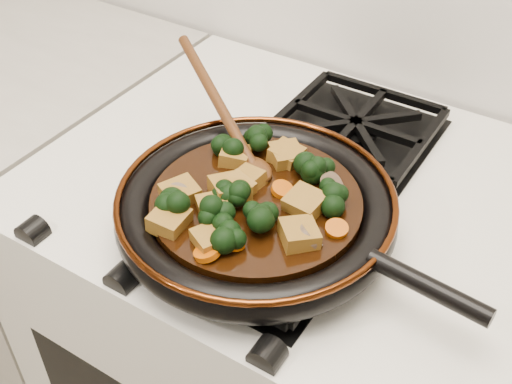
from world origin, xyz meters
The scene contains 35 objects.
stove centered at (0.00, 1.69, 0.45)m, with size 0.76×0.60×0.90m, color white.
burner_grate_front centered at (0.00, 1.55, 0.91)m, with size 0.23×0.23×0.03m, color black, non-canonical shape.
burner_grate_back centered at (0.00, 1.83, 0.91)m, with size 0.23×0.23×0.03m, color black, non-canonical shape.
skillet centered at (-0.01, 1.56, 0.94)m, with size 0.47×0.35×0.05m.
braising_sauce centered at (-0.01, 1.56, 0.95)m, with size 0.26×0.26×0.02m, color black.
tofu_cube_0 centered at (-0.04, 1.56, 0.97)m, with size 0.04×0.04×0.02m, color olive.
tofu_cube_1 centered at (-0.02, 1.65, 0.97)m, with size 0.04×0.04×0.02m, color olive.
tofu_cube_2 centered at (-0.01, 1.47, 0.97)m, with size 0.04×0.04×0.02m, color olive.
tofu_cube_3 centered at (-0.04, 1.58, 0.97)m, with size 0.03×0.04×0.02m, color olive.
tofu_cube_4 centered at (-0.04, 1.52, 0.97)m, with size 0.04×0.03×0.02m, color olive.
tofu_cube_5 centered at (0.07, 1.53, 0.97)m, with size 0.04×0.04×0.02m, color olive.
tofu_cube_6 centered at (-0.04, 1.55, 0.97)m, with size 0.04×0.04×0.02m, color olive.
tofu_cube_7 centered at (-0.02, 1.65, 0.97)m, with size 0.04×0.04×0.02m, color olive.
tofu_cube_8 centered at (-0.07, 1.47, 0.97)m, with size 0.04×0.04×0.02m, color olive.
tofu_cube_9 centered at (-0.08, 1.61, 0.97)m, with size 0.04×0.04×0.02m, color olive.
tofu_cube_10 centered at (-0.09, 1.52, 0.97)m, with size 0.04×0.04×0.02m, color olive.
tofu_cube_11 centered at (0.05, 1.58, 0.97)m, with size 0.04×0.04×0.02m, color olive.
broccoli_floret_0 centered at (-0.03, 1.55, 0.97)m, with size 0.06×0.06×0.05m, color black, non-canonical shape.
broccoli_floret_1 centered at (-0.02, 1.50, 0.97)m, with size 0.06×0.06×0.06m, color black, non-canonical shape.
broccoli_floret_2 centered at (0.07, 1.60, 0.97)m, with size 0.06×0.06×0.05m, color black, non-canonical shape.
broccoli_floret_3 centered at (-0.08, 1.48, 0.97)m, with size 0.06×0.06×0.05m, color black, non-canonical shape.
broccoli_floret_4 centered at (-0.09, 1.62, 0.97)m, with size 0.06×0.06×0.05m, color black, non-canonical shape.
broccoli_floret_5 centered at (0.01, 1.48, 0.97)m, with size 0.06×0.06×0.05m, color black, non-canonical shape.
broccoli_floret_6 centered at (0.03, 1.64, 0.97)m, with size 0.06×0.06×0.05m, color black, non-canonical shape.
broccoli_floret_7 centered at (0.02, 1.53, 0.97)m, with size 0.06×0.06×0.05m, color black, non-canonical shape.
broccoli_floret_8 centered at (-0.07, 1.65, 0.97)m, with size 0.06×0.06×0.05m, color black, non-canonical shape.
carrot_coin_0 centered at (0.01, 1.59, 0.96)m, with size 0.03×0.03×0.01m, color #C65105.
carrot_coin_1 centered at (0.10, 1.56, 0.96)m, with size 0.03×0.03×0.01m, color #C65105.
carrot_coin_2 centered at (-0.01, 1.45, 0.96)m, with size 0.03×0.03×0.01m, color #C65105.
carrot_coin_3 centered at (0.01, 1.48, 0.96)m, with size 0.03×0.03×0.01m, color #C65105.
mushroom_slice_0 centered at (0.03, 1.65, 0.97)m, with size 0.04×0.04×0.01m, color brown.
mushroom_slice_1 centered at (0.08, 1.53, 0.97)m, with size 0.03×0.03×0.01m, color brown.
mushroom_slice_2 centered at (0.06, 1.63, 0.97)m, with size 0.04×0.04×0.01m, color brown.
mushroom_slice_3 centered at (-0.09, 1.51, 0.97)m, with size 0.03×0.03×0.01m, color brown.
wooden_spoon centered at (-0.10, 1.65, 0.98)m, with size 0.15×0.11×0.26m.
Camera 1 is at (0.31, 1.06, 1.47)m, focal length 45.00 mm.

